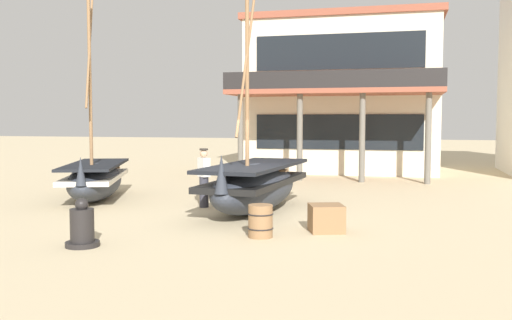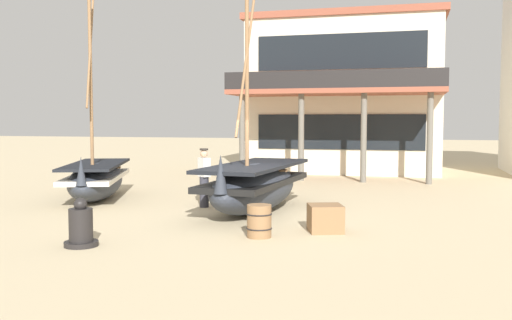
% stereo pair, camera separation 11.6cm
% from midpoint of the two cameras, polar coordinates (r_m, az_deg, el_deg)
% --- Properties ---
extents(ground_plane, '(120.00, 120.00, 0.00)m').
position_cam_midpoint_polar(ground_plane, '(14.76, -1.20, -5.70)').
color(ground_plane, '#CCB78E').
extents(fishing_boat_near_left, '(2.08, 5.12, 6.37)m').
position_cam_midpoint_polar(fishing_boat_near_left, '(15.46, -0.34, -2.53)').
color(fishing_boat_near_left, '#2D333D').
rests_on(fishing_boat_near_left, ground).
extents(fishing_boat_centre_large, '(2.98, 4.78, 6.27)m').
position_cam_midpoint_polar(fishing_boat_centre_large, '(18.51, -15.98, -1.85)').
color(fishing_boat_centre_large, '#2D333D').
rests_on(fishing_boat_centre_large, ground).
extents(fisherman_by_hull, '(0.42, 0.40, 1.68)m').
position_cam_midpoint_polar(fisherman_by_hull, '(16.28, -5.44, -1.84)').
color(fisherman_by_hull, '#33333D').
rests_on(fisherman_by_hull, ground).
extents(capstan_winch, '(0.67, 0.67, 0.96)m').
position_cam_midpoint_polar(capstan_winch, '(11.81, -17.29, -6.48)').
color(capstan_winch, black).
rests_on(capstan_winch, ground).
extents(wooden_barrel, '(0.56, 0.56, 0.70)m').
position_cam_midpoint_polar(wooden_barrel, '(12.16, 0.17, -6.13)').
color(wooden_barrel, olive).
rests_on(wooden_barrel, ground).
extents(cargo_crate, '(0.93, 0.93, 0.61)m').
position_cam_midpoint_polar(cargo_crate, '(12.85, 6.80, -5.81)').
color(cargo_crate, olive).
rests_on(cargo_crate, ground).
extents(harbor_building_main, '(9.19, 9.19, 7.40)m').
position_cam_midpoint_polar(harbor_building_main, '(28.64, 8.75, 6.44)').
color(harbor_building_main, beige).
rests_on(harbor_building_main, ground).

